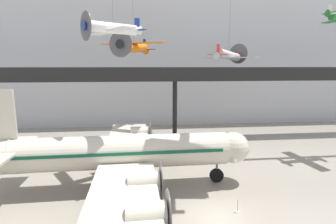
{
  "coord_description": "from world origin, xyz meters",
  "views": [
    {
      "loc": [
        -5.31,
        -16.98,
        10.93
      ],
      "look_at": [
        -2.74,
        6.78,
        6.68
      ],
      "focal_mm": 28.0,
      "sensor_mm": 36.0,
      "label": 1
    }
  ],
  "objects_px": {
    "suspended_plane_orange_highwing": "(134,48)",
    "stanchion_barrier": "(237,208)",
    "suspended_plane_silver_racer": "(229,55)",
    "suspended_plane_white_twin": "(113,29)",
    "airliner_silver_main": "(117,153)"
  },
  "relations": [
    {
      "from": "suspended_plane_silver_racer",
      "to": "suspended_plane_white_twin",
      "type": "relative_size",
      "value": 1.19
    },
    {
      "from": "suspended_plane_orange_highwing",
      "to": "stanchion_barrier",
      "type": "xyz_separation_m",
      "value": [
        7.85,
        -17.4,
        -12.89
      ]
    },
    {
      "from": "stanchion_barrier",
      "to": "airliner_silver_main",
      "type": "bearing_deg",
      "value": 151.1
    },
    {
      "from": "suspended_plane_white_twin",
      "to": "airliner_silver_main",
      "type": "bearing_deg",
      "value": 63.31
    },
    {
      "from": "suspended_plane_orange_highwing",
      "to": "stanchion_barrier",
      "type": "bearing_deg",
      "value": 51.84
    },
    {
      "from": "suspended_plane_orange_highwing",
      "to": "stanchion_barrier",
      "type": "relative_size",
      "value": 9.64
    },
    {
      "from": "suspended_plane_orange_highwing",
      "to": "airliner_silver_main",
      "type": "bearing_deg",
      "value": 21.04
    },
    {
      "from": "airliner_silver_main",
      "to": "suspended_plane_silver_racer",
      "type": "relative_size",
      "value": 2.54
    },
    {
      "from": "suspended_plane_orange_highwing",
      "to": "suspended_plane_silver_racer",
      "type": "bearing_deg",
      "value": 130.2
    },
    {
      "from": "suspended_plane_white_twin",
      "to": "stanchion_barrier",
      "type": "bearing_deg",
      "value": 108.65
    },
    {
      "from": "suspended_plane_white_twin",
      "to": "stanchion_barrier",
      "type": "height_order",
      "value": "suspended_plane_white_twin"
    },
    {
      "from": "suspended_plane_white_twin",
      "to": "stanchion_barrier",
      "type": "xyz_separation_m",
      "value": [
        9.49,
        -7.88,
        -13.96
      ]
    },
    {
      "from": "suspended_plane_silver_racer",
      "to": "suspended_plane_white_twin",
      "type": "distance_m",
      "value": 19.95
    },
    {
      "from": "suspended_plane_silver_racer",
      "to": "stanchion_barrier",
      "type": "xyz_separation_m",
      "value": [
        -5.86,
        -20.47,
        -12.08
      ]
    },
    {
      "from": "suspended_plane_orange_highwing",
      "to": "stanchion_barrier",
      "type": "height_order",
      "value": "suspended_plane_orange_highwing"
    }
  ]
}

